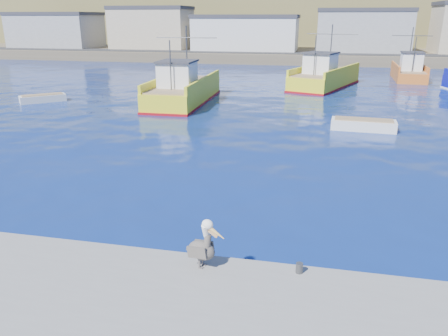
{
  "coord_description": "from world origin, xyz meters",
  "views": [
    {
      "loc": [
        3.15,
        -14.22,
        7.29
      ],
      "look_at": [
        -0.35,
        2.19,
        1.48
      ],
      "focal_mm": 35.0,
      "sensor_mm": 36.0,
      "label": 1
    }
  ],
  "objects_px": {
    "skiff_left": "(43,99)",
    "skiff_mid": "(363,126)",
    "pelican": "(203,246)",
    "boat_orange": "(409,71)",
    "trawler_yellow_b": "(324,77)",
    "trawler_yellow_a": "(183,90)"
  },
  "relations": [
    {
      "from": "trawler_yellow_a",
      "to": "skiff_left",
      "type": "bearing_deg",
      "value": -169.06
    },
    {
      "from": "trawler_yellow_a",
      "to": "pelican",
      "type": "bearing_deg",
      "value": -71.76
    },
    {
      "from": "skiff_mid",
      "to": "boat_orange",
      "type": "bearing_deg",
      "value": 74.52
    },
    {
      "from": "boat_orange",
      "to": "skiff_left",
      "type": "height_order",
      "value": "boat_orange"
    },
    {
      "from": "pelican",
      "to": "trawler_yellow_a",
      "type": "bearing_deg",
      "value": 108.24
    },
    {
      "from": "skiff_mid",
      "to": "trawler_yellow_a",
      "type": "bearing_deg",
      "value": 154.4
    },
    {
      "from": "trawler_yellow_a",
      "to": "trawler_yellow_b",
      "type": "distance_m",
      "value": 17.29
    },
    {
      "from": "skiff_left",
      "to": "skiff_mid",
      "type": "relative_size",
      "value": 0.87
    },
    {
      "from": "trawler_yellow_b",
      "to": "boat_orange",
      "type": "relative_size",
      "value": 1.42
    },
    {
      "from": "boat_orange",
      "to": "skiff_left",
      "type": "bearing_deg",
      "value": -147.25
    },
    {
      "from": "skiff_left",
      "to": "pelican",
      "type": "relative_size",
      "value": 2.49
    },
    {
      "from": "trawler_yellow_a",
      "to": "pelican",
      "type": "distance_m",
      "value": 28.38
    },
    {
      "from": "skiff_left",
      "to": "skiff_mid",
      "type": "height_order",
      "value": "skiff_mid"
    },
    {
      "from": "trawler_yellow_b",
      "to": "pelican",
      "type": "height_order",
      "value": "trawler_yellow_b"
    },
    {
      "from": "trawler_yellow_a",
      "to": "skiff_left",
      "type": "xyz_separation_m",
      "value": [
        -12.53,
        -2.42,
        -0.82
      ]
    },
    {
      "from": "trawler_yellow_a",
      "to": "skiff_mid",
      "type": "distance_m",
      "value": 16.63
    },
    {
      "from": "boat_orange",
      "to": "skiff_left",
      "type": "relative_size",
      "value": 2.37
    },
    {
      "from": "trawler_yellow_a",
      "to": "pelican",
      "type": "xyz_separation_m",
      "value": [
        8.88,
        -26.95,
        0.06
      ]
    },
    {
      "from": "pelican",
      "to": "skiff_left",
      "type": "bearing_deg",
      "value": 131.13
    },
    {
      "from": "trawler_yellow_b",
      "to": "pelican",
      "type": "distance_m",
      "value": 39.16
    },
    {
      "from": "skiff_left",
      "to": "pelican",
      "type": "bearing_deg",
      "value": -48.87
    },
    {
      "from": "trawler_yellow_a",
      "to": "trawler_yellow_b",
      "type": "xyz_separation_m",
      "value": [
        12.4,
        12.05,
        -0.01
      ]
    }
  ]
}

